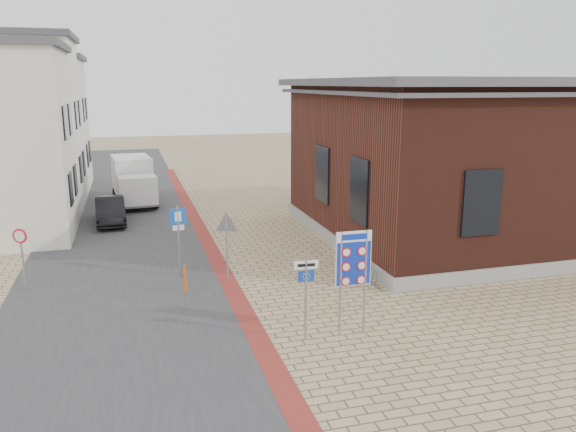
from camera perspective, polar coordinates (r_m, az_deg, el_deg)
ground at (r=16.70m, az=2.87°, el=-9.97°), size 120.00×120.00×0.00m
road_strip at (r=30.24m, az=-16.48°, el=0.18°), size 7.00×60.00×0.02m
curb_strip at (r=25.55m, az=-8.65°, el=-1.76°), size 0.60×40.00×0.02m
brick_building at (r=25.84m, az=17.09°, el=5.82°), size 13.00×13.00×6.80m
townhouse_mid at (r=33.12m, az=-26.63°, el=8.42°), size 7.40×6.40×9.10m
townhouse_far at (r=39.05m, az=-25.02°, el=8.53°), size 7.40×6.40×8.30m
bike_rack at (r=19.43m, az=8.23°, el=-5.85°), size 0.08×1.80×0.60m
sedan at (r=28.34m, az=-17.62°, el=0.53°), size 1.53×3.89×1.26m
box_truck at (r=32.44m, az=-15.42°, el=3.50°), size 2.47×5.10×2.58m
border_sign at (r=14.83m, az=6.66°, el=-4.54°), size 0.98×0.08×2.88m
essen_sign at (r=14.57m, az=1.84°, el=-7.01°), size 0.63×0.08×2.33m
parking_sign at (r=19.68m, az=-11.07°, el=-1.31°), size 0.55×0.09×2.51m
yield_sign at (r=18.87m, az=-6.27°, el=-1.49°), size 0.80×0.37×2.37m
speed_sign at (r=20.02m, az=-25.43°, el=-3.13°), size 0.46×0.22×2.09m
bollard at (r=18.42m, az=-10.42°, el=-6.35°), size 0.09×0.09×0.93m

